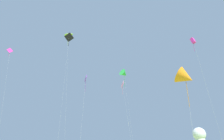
% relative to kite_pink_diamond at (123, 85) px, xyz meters
% --- Properties ---
extents(kite_pink_diamond, '(2.43, 2.98, 20.27)m').
position_rel_kite_pink_diamond_xyz_m(kite_pink_diamond, '(0.00, 0.00, 0.00)').
color(kite_pink_diamond, pink).
rests_on(kite_pink_diamond, ground).
extents(kite_magenta_diamond, '(3.08, 2.28, 28.14)m').
position_rel_kite_pink_diamond_xyz_m(kite_magenta_diamond, '(-32.62, 0.31, 7.40)').
color(kite_magenta_diamond, '#E02DA3').
rests_on(kite_magenta_diamond, ground).
extents(kite_green_delta, '(3.68, 4.09, 26.01)m').
position_rel_kite_pink_diamond_xyz_m(kite_green_delta, '(2.02, 5.27, 5.68)').
color(kite_green_delta, green).
rests_on(kite_green_delta, ground).
extents(kite_purple_diamond, '(0.87, 1.99, 17.97)m').
position_rel_kite_pink_diamond_xyz_m(kite_purple_diamond, '(-11.59, -9.48, -2.22)').
color(kite_purple_diamond, purple).
rests_on(kite_purple_diamond, ground).
extents(kite_black_diamond, '(2.92, 2.34, 33.59)m').
position_rel_kite_pink_diamond_xyz_m(kite_black_diamond, '(-16.62, -1.78, 13.03)').
color(kite_black_diamond, black).
rests_on(kite_black_diamond, ground).
extents(kite_lime_parafoil, '(3.47, 3.04, 38.43)m').
position_rel_kite_pink_diamond_xyz_m(kite_lime_parafoil, '(-17.23, 6.57, 19.08)').
color(kite_lime_parafoil, '#99DB2D').
rests_on(kite_lime_parafoil, ground).
extents(kite_magenta_box, '(2.79, 1.38, 23.56)m').
position_rel_kite_pink_diamond_xyz_m(kite_magenta_box, '(9.84, -21.99, 3.93)').
color(kite_magenta_box, '#E02DA3').
rests_on(kite_magenta_box, ground).
extents(kite_orange_delta, '(3.76, 3.63, 12.19)m').
position_rel_kite_pink_diamond_xyz_m(kite_orange_delta, '(0.47, -31.81, -8.13)').
color(kite_orange_delta, orange).
rests_on(kite_orange_delta, ground).
extents(observatory_dome, '(6.40, 6.40, 10.80)m').
position_rel_kite_pink_diamond_xyz_m(observatory_dome, '(49.30, 38.42, -12.77)').
color(observatory_dome, white).
rests_on(observatory_dome, ground).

